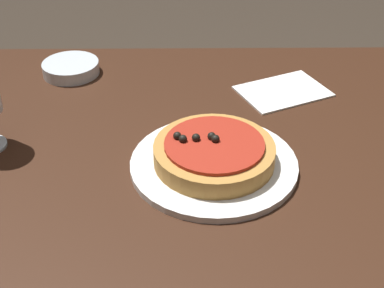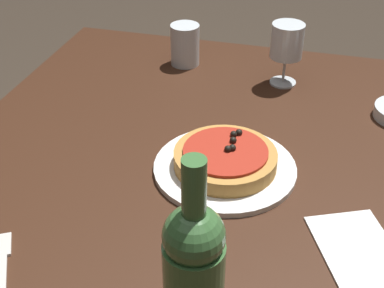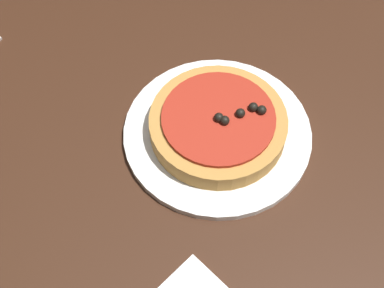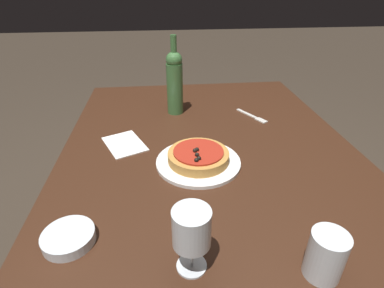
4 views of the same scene
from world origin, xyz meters
name	(u,v)px [view 3 (image 3 of 4)]	position (x,y,z in m)	size (l,w,h in m)	color
ground_plane	(165,278)	(0.00, 0.00, 0.00)	(14.00, 14.00, 0.00)	#382D23
dining_table	(148,153)	(0.00, 0.00, 0.64)	(1.42, 1.06, 0.71)	#381E11
dinner_plate	(217,133)	(-0.10, 0.05, 0.72)	(0.28, 0.28, 0.01)	white
pizza	(218,124)	(-0.10, 0.05, 0.74)	(0.20, 0.20, 0.05)	#BC843D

